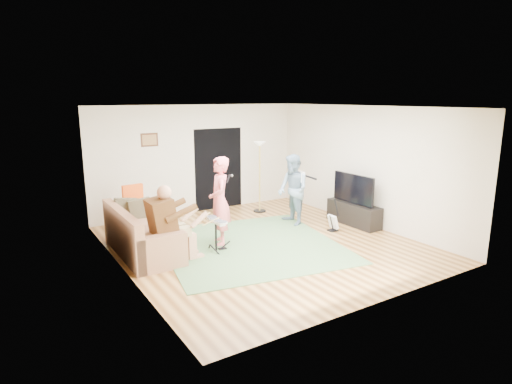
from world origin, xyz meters
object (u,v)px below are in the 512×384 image
(drum_kit, at_px, (216,237))
(singer, at_px, (220,201))
(guitar_spare, at_px, (333,222))
(torchiere_lamp, at_px, (260,164))
(dining_chair, at_px, (138,218))
(tv_cabinet, at_px, (354,214))
(television, at_px, (353,189))
(guitarist, at_px, (293,190))
(sofa, at_px, (138,239))

(drum_kit, xyz_separation_m, singer, (0.27, 0.34, 0.60))
(guitar_spare, bearing_deg, torchiere_lamp, 102.26)
(dining_chair, distance_m, tv_cabinet, 4.83)
(dining_chair, distance_m, television, 4.80)
(guitar_spare, relative_size, dining_chair, 0.67)
(guitarist, distance_m, tv_cabinet, 1.52)
(drum_kit, distance_m, singer, 0.73)
(guitarist, xyz_separation_m, tv_cabinet, (1.19, -0.76, -0.56))
(singer, height_order, torchiere_lamp, torchiere_lamp)
(guitarist, bearing_deg, drum_kit, -66.54)
(drum_kit, height_order, tv_cabinet, drum_kit)
(sofa, distance_m, torchiere_lamp, 3.92)
(guitarist, xyz_separation_m, torchiere_lamp, (-0.04, 1.34, 0.42))
(guitar_spare, height_order, dining_chair, dining_chair)
(guitar_spare, distance_m, torchiere_lamp, 2.51)
(guitarist, bearing_deg, torchiere_lamp, -170.81)
(drum_kit, distance_m, torchiere_lamp, 3.17)
(sofa, distance_m, dining_chair, 1.09)
(guitarist, bearing_deg, tv_cabinet, 65.07)
(guitar_spare, height_order, torchiere_lamp, torchiere_lamp)
(dining_chair, bearing_deg, television, -29.02)
(singer, bearing_deg, drum_kit, -17.57)
(guitar_spare, xyz_separation_m, torchiere_lamp, (-0.49, 2.24, 1.02))
(dining_chair, bearing_deg, guitar_spare, -34.31)
(dining_chair, relative_size, tv_cabinet, 0.78)
(drum_kit, relative_size, guitar_spare, 0.90)
(sofa, distance_m, singer, 1.70)
(sofa, xyz_separation_m, tv_cabinet, (4.80, -0.75, -0.04))
(tv_cabinet, bearing_deg, guitar_spare, -169.67)
(guitarist, bearing_deg, sofa, -82.35)
(singer, height_order, television, singer)
(drum_kit, distance_m, guitar_spare, 2.76)
(singer, height_order, tv_cabinet, singer)
(guitarist, height_order, guitar_spare, guitarist)
(guitarist, xyz_separation_m, television, (1.14, -0.76, 0.04))
(guitar_spare, distance_m, dining_chair, 4.20)
(guitarist, distance_m, dining_chair, 3.47)
(tv_cabinet, relative_size, television, 1.18)
(guitar_spare, relative_size, tv_cabinet, 0.52)
(guitar_spare, bearing_deg, guitarist, 116.53)
(television, bearing_deg, guitarist, 146.43)
(drum_kit, bearing_deg, guitar_spare, -4.93)
(tv_cabinet, bearing_deg, dining_chair, 158.24)
(drum_kit, relative_size, guitarist, 0.40)
(drum_kit, relative_size, television, 0.55)
(singer, bearing_deg, television, 102.69)
(torchiere_lamp, bearing_deg, guitar_spare, -77.74)
(guitar_spare, bearing_deg, sofa, 167.64)
(singer, relative_size, television, 1.48)
(singer, xyz_separation_m, tv_cabinet, (3.23, -0.44, -0.63))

